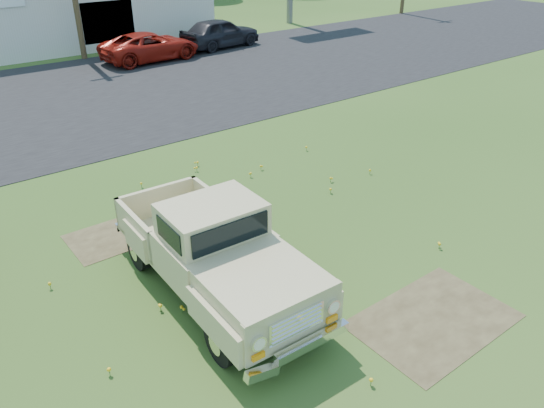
# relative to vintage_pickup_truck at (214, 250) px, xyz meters

# --- Properties ---
(ground) EXTENTS (140.00, 140.00, 0.00)m
(ground) POSITION_rel_vintage_pickup_truck_xyz_m (1.29, -0.22, -1.01)
(ground) COLOR #2B4F19
(ground) RESTS_ON ground
(asphalt_lot) EXTENTS (90.00, 14.00, 0.02)m
(asphalt_lot) POSITION_rel_vintage_pickup_truck_xyz_m (1.29, 14.78, -1.01)
(asphalt_lot) COLOR black
(asphalt_lot) RESTS_ON ground
(dirt_patch_a) EXTENTS (3.00, 2.00, 0.01)m
(dirt_patch_a) POSITION_rel_vintage_pickup_truck_xyz_m (2.79, -3.22, -1.01)
(dirt_patch_a) COLOR #443924
(dirt_patch_a) RESTS_ON ground
(dirt_patch_b) EXTENTS (2.20, 1.60, 0.01)m
(dirt_patch_b) POSITION_rel_vintage_pickup_truck_xyz_m (-0.71, 3.28, -1.01)
(dirt_patch_b) COLOR #443924
(dirt_patch_b) RESTS_ON ground
(commercial_building) EXTENTS (14.20, 8.20, 4.15)m
(commercial_building) POSITION_rel_vintage_pickup_truck_xyz_m (7.28, 26.78, 1.09)
(commercial_building) COLOR silver
(commercial_building) RESTS_ON ground
(vintage_pickup_truck) EXTENTS (2.36, 5.66, 2.03)m
(vintage_pickup_truck) POSITION_rel_vintage_pickup_truck_xyz_m (0.00, 0.00, 0.00)
(vintage_pickup_truck) COLOR tan
(vintage_pickup_truck) RESTS_ON ground
(red_pickup) EXTENTS (5.41, 2.75, 1.46)m
(red_pickup) POSITION_rel_vintage_pickup_truck_xyz_m (7.98, 19.14, -0.28)
(red_pickup) COLOR maroon
(red_pickup) RESTS_ON ground
(dark_sedan) EXTENTS (5.13, 2.57, 1.68)m
(dark_sedan) POSITION_rel_vintage_pickup_truck_xyz_m (12.68, 19.68, -0.18)
(dark_sedan) COLOR black
(dark_sedan) RESTS_ON ground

